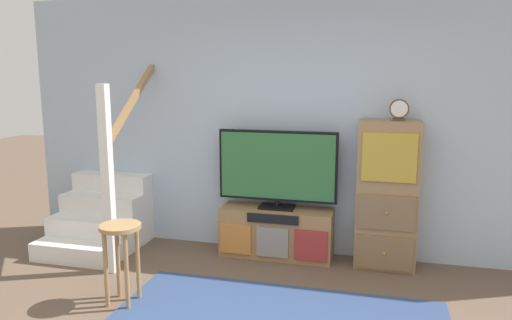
{
  "coord_description": "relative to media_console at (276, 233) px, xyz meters",
  "views": [
    {
      "loc": [
        0.71,
        -2.54,
        1.9
      ],
      "look_at": [
        -0.4,
        1.72,
        1.1
      ],
      "focal_mm": 34.08,
      "sensor_mm": 36.0,
      "label": 1
    }
  ],
  "objects": [
    {
      "name": "television",
      "position": [
        -0.0,
        0.02,
        0.69
      ],
      "size": [
        1.23,
        0.22,
        0.81
      ],
      "color": "black",
      "rests_on": "media_console"
    },
    {
      "name": "bar_stool_near",
      "position": [
        -1.01,
        -1.35,
        0.25
      ],
      "size": [
        0.34,
        0.34,
        0.68
      ],
      "color": "#A37A4C",
      "rests_on": "ground_plane"
    },
    {
      "name": "media_console",
      "position": [
        0.0,
        0.0,
        0.0
      ],
      "size": [
        1.16,
        0.38,
        0.51
      ],
      "color": "#997047",
      "rests_on": "ground_plane"
    },
    {
      "name": "side_cabinet",
      "position": [
        1.09,
        0.01,
        0.47
      ],
      "size": [
        0.58,
        0.38,
        1.45
      ],
      "color": "#93704C",
      "rests_on": "ground_plane"
    },
    {
      "name": "staircase",
      "position": [
        -1.94,
        0.01,
        0.11
      ],
      "size": [
        1.0,
        1.36,
        2.2
      ],
      "color": "white",
      "rests_on": "ground_plane"
    },
    {
      "name": "back_wall",
      "position": [
        0.3,
        0.27,
        1.09
      ],
      "size": [
        6.4,
        0.12,
        2.7
      ],
      "primitive_type": "cube",
      "color": "#A8BCD1",
      "rests_on": "ground_plane"
    },
    {
      "name": "desk_clock",
      "position": [
        1.16,
        -0.0,
        1.3
      ],
      "size": [
        0.18,
        0.08,
        0.2
      ],
      "color": "#4C3823",
      "rests_on": "side_cabinet"
    }
  ]
}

